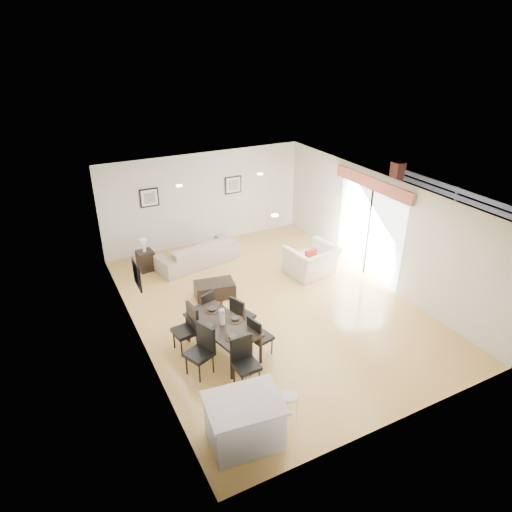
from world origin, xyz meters
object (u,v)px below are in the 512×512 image
dining_chair_head (244,359)px  bar_stool (290,399)px  dining_chair_foot (205,307)px  coffee_table (215,289)px  dining_chair_wfar (188,326)px  dining_chair_efar (241,314)px  sofa (197,252)px  kitchen_island (244,421)px  dining_table (222,327)px  dining_chair_wnear (202,347)px  dining_chair_enear (258,335)px  side_table (146,261)px  armchair (312,261)px

dining_chair_head → bar_stool: size_ratio=1.59×
dining_chair_foot → coffee_table: size_ratio=0.91×
dining_chair_wfar → dining_chair_efar: bearing=80.8°
dining_chair_head → bar_stool: (0.22, -1.20, -0.02)m
dining_chair_head → sofa: bearing=77.5°
sofa → kitchen_island: (-1.47, -6.00, 0.08)m
kitchen_island → bar_stool: 0.80m
dining_table → dining_chair_wfar: bearing=130.8°
dining_chair_head → kitchen_island: (-0.58, -1.20, -0.12)m
sofa → dining_chair_efar: dining_chair_efar is taller
dining_table → dining_chair_wnear: 0.67m
dining_chair_enear → dining_chair_efar: 0.78m
dining_chair_head → side_table: 5.10m
dining_chair_foot → bar_stool: size_ratio=1.42×
armchair → dining_chair_enear: 3.61m
armchair → dining_table: (-3.32, -1.91, 0.21)m
sofa → dining_table: same height
dining_chair_enear → dining_chair_head: 0.80m
armchair → dining_chair_foot: size_ratio=1.41×
dining_chair_head → side_table: dining_chair_head is taller
dining_chair_wfar → dining_chair_enear: 1.39m
armchair → dining_table: size_ratio=0.69×
armchair → bar_stool: armchair is taller
dining_chair_wnear → kitchen_island: bearing=-23.7°
dining_chair_foot → side_table: (-0.47, 3.10, -0.20)m
dining_table → dining_chair_enear: bearing=-49.2°
side_table → kitchen_island: size_ratio=0.43×
coffee_table → bar_stool: (-0.44, -4.19, 0.33)m
sofa → armchair: (2.43, -1.91, 0.06)m
dining_chair_efar → dining_chair_wfar: bearing=68.0°
dining_chair_head → coffee_table: size_ratio=1.02×
dining_table → coffee_table: dining_table is taller
dining_chair_wnear → coffee_table: (1.21, 2.38, -0.36)m
dining_table → dining_chair_efar: 0.68m
dining_table → dining_chair_wnear: (-0.56, -0.36, -0.05)m
sofa → dining_chair_foot: dining_chair_foot is taller
dining_chair_head → kitchen_island: dining_chair_head is taller
armchair → dining_chair_head: (-3.33, -2.89, 0.14)m
dining_chair_efar → sofa: bearing=-25.5°
kitchen_island → sofa: bearing=83.1°
coffee_table → dining_chair_foot: bearing=-111.3°
armchair → coffee_table: bearing=-10.0°
bar_stool → dining_chair_enear: bearing=78.8°
sofa → dining_table: size_ratio=1.31×
dining_chair_wfar → side_table: size_ratio=1.79×
dining_chair_efar → dining_chair_foot: bearing=20.6°
sofa → dining_chair_wfar: size_ratio=2.34×
dining_chair_foot → side_table: 3.15m
dining_chair_efar → dining_chair_head: (-0.57, -1.35, 0.03)m
side_table → dining_chair_foot: bearing=-81.3°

